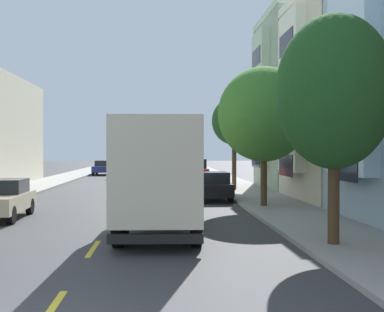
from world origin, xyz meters
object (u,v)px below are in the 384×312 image
Objects in this scene: parked_pickup_silver at (181,165)px; parked_hatchback_champagne at (2,199)px; parked_suv_red at (194,171)px; parked_pickup_sky at (188,169)px; parked_hatchback_black at (212,186)px; delivery_box_truck at (160,171)px; moving_teal_sedan at (122,170)px; street_tree_second at (264,114)px; parked_hatchback_navy at (102,168)px; street_tree_nearest at (334,92)px; street_tree_third at (234,121)px.

parked_hatchback_champagne is (-8.54, -39.29, -0.07)m from parked_pickup_silver.
parked_suv_red is 0.90× the size of parked_pickup_silver.
parked_pickup_sky reaches higher than parked_hatchback_champagne.
delivery_box_truck is at bearing -105.21° from parked_hatchback_black.
parked_pickup_sky reaches higher than moving_teal_sedan.
parked_suv_red reaches higher than parked_pickup_silver.
street_tree_second reaches higher than moving_teal_sedan.
parked_pickup_sky is 6.45m from moving_teal_sedan.
parked_pickup_sky is 29.19m from parked_hatchback_champagne.
delivery_box_truck is 30.04m from moving_teal_sedan.
delivery_box_truck is 1.35× the size of parked_pickup_sky.
delivery_box_truck is 1.80× the size of parked_hatchback_navy.
delivery_box_truck is 7.21m from parked_hatchback_champagne.
parked_pickup_silver reaches higher than moving_teal_sedan.
moving_teal_sedan is at bearing 107.36° from parked_hatchback_black.
street_tree_nearest is 1.36× the size of moving_teal_sedan.
parked_hatchback_black is 10.67m from parked_hatchback_champagne.
parked_pickup_sky is at bearing 85.25° from delivery_box_truck.
parked_pickup_sky is at bearing -28.03° from parked_hatchback_navy.
parked_hatchback_champagne is at bearing 148.78° from delivery_box_truck.
parked_pickup_silver is (-0.16, 11.43, 0.00)m from parked_pickup_sky.
parked_pickup_silver is at bearing 93.34° from street_tree_second.
parked_hatchback_navy is (-8.60, -6.77, -0.07)m from parked_pickup_silver.
moving_teal_sedan is at bearing 84.56° from parked_hatchback_champagne.
parked_hatchback_navy is 0.99× the size of parked_hatchback_black.
parked_pickup_silver is 40.21m from parked_hatchback_champagne.
street_tree_second is (0.00, 8.82, 0.05)m from street_tree_nearest.
parked_hatchback_navy is (-8.71, 14.02, -0.23)m from parked_suv_red.
delivery_box_truck is at bearing -126.78° from street_tree_second.
parked_hatchback_navy is at bearing 90.11° from parked_hatchback_champagne.
street_tree_third reaches higher than parked_suv_red.
delivery_box_truck reaches higher than parked_hatchback_black.
moving_teal_sedan is (2.49, 26.11, -0.01)m from parked_hatchback_champagne.
parked_pickup_sky is 21.75m from parked_hatchback_black.
street_tree_second is 25.68m from parked_pickup_sky.
parked_suv_red is 9.79m from moving_teal_sedan.
street_tree_second is at bearing -85.52° from parked_pickup_sky.
street_tree_nearest reaches higher than parked_hatchback_black.
parked_hatchback_navy is at bearing 99.62° from delivery_box_truck.
delivery_box_truck is at bearing -94.75° from parked_pickup_sky.
delivery_box_truck is (-4.61, -14.98, -2.46)m from street_tree_third.
moving_teal_sedan is (-6.16, 7.61, -0.24)m from parked_suv_red.
street_tree_third is at bearing -63.14° from parked_hatchback_navy.
street_tree_nearest is 5.76m from delivery_box_truck.
street_tree_nearest is 33.64m from moving_teal_sedan.
parked_pickup_sky reaches higher than parked_hatchback_black.
parked_suv_red is at bearing 105.79° from street_tree_third.
street_tree_second is 25.25m from moving_teal_sedan.
moving_teal_sedan is (2.55, -6.41, -0.01)m from parked_hatchback_navy.
parked_hatchback_navy is at bearing 105.46° from street_tree_nearest.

